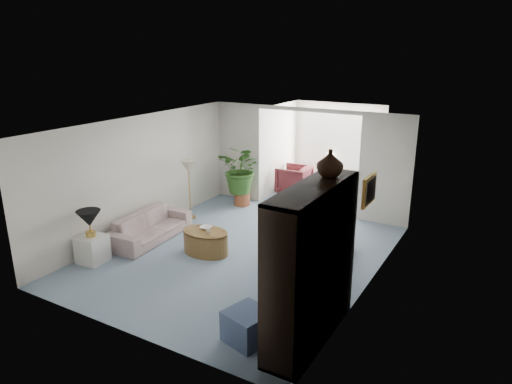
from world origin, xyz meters
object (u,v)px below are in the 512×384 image
Objects in this scene: side_table_dark at (341,237)px; cabinet_urn at (330,163)px; coffee_table at (206,242)px; sunroom_table at (330,181)px; entertainment_cabinet at (312,265)px; ottoman at (248,326)px; coffee_cup at (208,232)px; coffee_bowl at (206,228)px; wingback_chair at (301,232)px; end_table at (92,249)px; plant_pot at (242,199)px; framed_picture at (370,190)px; sofa at (151,227)px; sunroom_chair_blue at (346,189)px; floor_lamp at (188,166)px; sunroom_chair_maroon at (294,180)px; table_lamp at (89,218)px.

cabinet_urn is at bearing -75.70° from side_table_dark.
sunroom_table reaches higher than coffee_table.
ottoman is at bearing -143.53° from entertainment_cabinet.
entertainment_cabinet is at bearing -27.58° from coffee_cup.
wingback_chair is (1.60, 0.94, -0.09)m from coffee_bowl.
end_table is at bearing -108.02° from sunroom_table.
end_table is 0.94× the size of ottoman.
coffee_table is 10.44× the size of coffee_cup.
plant_pot is (-1.05, 2.91, -0.33)m from coffee_cup.
end_table is (-4.66, -1.56, -1.44)m from framed_picture.
coffee_cup is (-2.93, -0.28, -1.21)m from framed_picture.
sofa is 3.79× the size of end_table.
entertainment_cabinet reaches higher than plant_pot.
sunroom_table is at bearing 117.13° from framed_picture.
sunroom_chair_blue is at bearing 63.55° from end_table.
end_table is at bearing 151.10° from sunroom_chair_blue.
sofa is 4.07m from ottoman.
entertainment_cabinet is at bearing 36.47° from ottoman.
floor_lamp is 1.87m from plant_pot.
sunroom_chair_blue is at bearing 104.81° from entertainment_cabinet.
sunroom_chair_blue reaches higher than coffee_bowl.
plant_pot is 2.71m from sunroom_chair_blue.
sunroom_chair_maroon reaches higher than side_table_dark.
floor_lamp is 0.42× the size of wingback_chair.
entertainment_cabinet is 5.80m from plant_pot.
plant_pot is 0.74× the size of sunroom_table.
floor_lamp is at bearing 87.25° from table_lamp.
ottoman is at bearing -123.10° from sofa.
ottoman is at bearing -43.31° from floor_lamp.
side_table_dark is (3.63, 1.37, 0.02)m from sofa.
cabinet_urn is 6.89m from sunroom_table.
sofa is at bearing -174.46° from coffee_bowl.
cabinet_urn is (4.43, 0.37, 1.50)m from table_lamp.
end_table is 6.44m from sunroom_chair_blue.
floor_lamp is 3.82m from side_table_dark.
floor_lamp reaches higher than coffee_bowl.
framed_picture is 0.69× the size of sunroom_chair_blue.
floor_lamp reaches higher than wingback_chair.
sofa reaches higher than ottoman.
sunroom_chair_maroon reaches higher than end_table.
sunroom_chair_blue reaches higher than sofa.
cabinet_urn is 0.51× the size of sunroom_chair_blue.
sofa is 0.89× the size of entertainment_cabinet.
sunroom_chair_blue is at bearing 107.50° from side_table_dark.
framed_picture is 0.59× the size of wingback_chair.
coffee_bowl is 0.26× the size of wingback_chair.
sunroom_chair_blue reaches higher than coffee_cup.
table_lamp is 0.61× the size of sunroom_chair_blue.
sunroom_chair_blue is (-0.96, 3.05, 0.02)m from side_table_dark.
coffee_bowl is (1.53, 1.48, -0.39)m from table_lamp.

